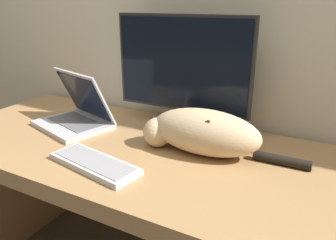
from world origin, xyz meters
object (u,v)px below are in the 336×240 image
external_keyboard (94,164)px  laptop (76,115)px  monitor (181,70)px  cat (202,131)px

external_keyboard → laptop: bearing=150.7°
monitor → cat: bearing=-47.4°
external_keyboard → cat: size_ratio=0.59×
monitor → laptop: 0.48m
monitor → external_keyboard: (-0.09, -0.44, -0.23)m
monitor → cat: size_ratio=1.00×
monitor → cat: monitor is taller
external_keyboard → cat: bearing=55.0°
external_keyboard → monitor: bearing=88.5°
external_keyboard → cat: (0.26, 0.26, 0.07)m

